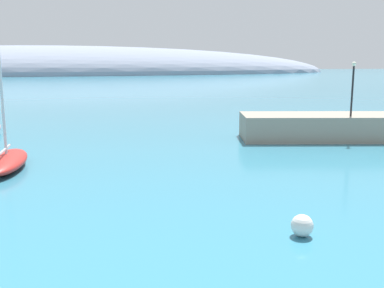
# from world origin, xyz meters

# --- Properties ---
(distant_ridge) EXTENTS (289.57, 79.49, 27.06)m
(distant_ridge) POSITION_xyz_m (-16.97, 233.60, 0.00)
(distant_ridge) COLOR gray
(distant_ridge) RESTS_ON ground
(sailboat_red_mid_mooring) EXTENTS (2.61, 6.89, 8.57)m
(sailboat_red_mid_mooring) POSITION_xyz_m (-10.59, 31.01, 0.55)
(sailboat_red_mid_mooring) COLOR red
(sailboat_red_mid_mooring) RESTS_ON water
(mooring_buoy_white) EXTENTS (0.87, 0.87, 0.87)m
(mooring_buoy_white) POSITION_xyz_m (2.06, 16.41, 0.44)
(mooring_buoy_white) COLOR silver
(mooring_buoy_white) RESTS_ON water
(harbor_lamp_post) EXTENTS (0.36, 0.36, 4.45)m
(harbor_lamp_post) POSITION_xyz_m (15.76, 34.02, 4.89)
(harbor_lamp_post) COLOR black
(harbor_lamp_post) RESTS_ON breakwater_rocks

